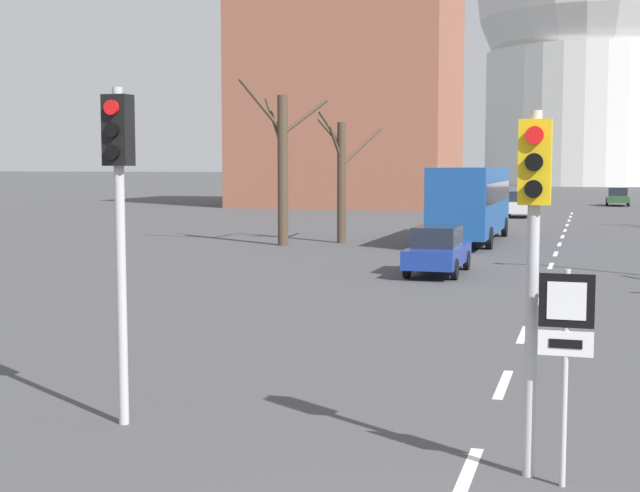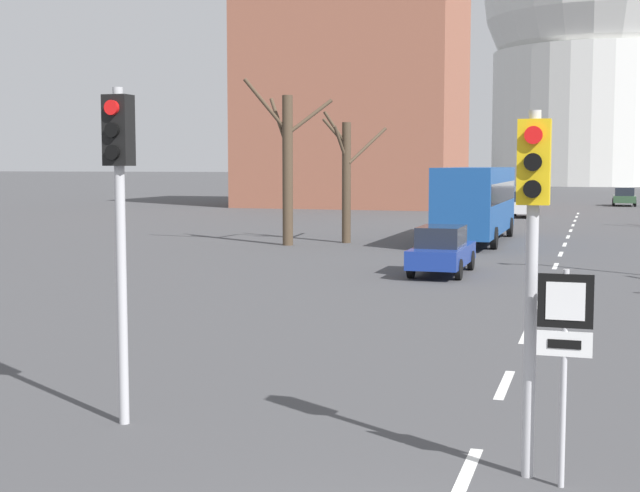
# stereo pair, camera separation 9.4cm
# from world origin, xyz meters

# --- Properties ---
(lane_stripe_0) EXTENTS (0.16, 2.00, 0.01)m
(lane_stripe_0) POSITION_xyz_m (0.00, 3.47, 0.00)
(lane_stripe_0) COLOR silver
(lane_stripe_0) RESTS_ON ground_plane
(lane_stripe_1) EXTENTS (0.16, 2.00, 0.01)m
(lane_stripe_1) POSITION_xyz_m (0.00, 7.97, 0.00)
(lane_stripe_1) COLOR silver
(lane_stripe_1) RESTS_ON ground_plane
(lane_stripe_2) EXTENTS (0.16, 2.00, 0.01)m
(lane_stripe_2) POSITION_xyz_m (0.00, 12.47, 0.00)
(lane_stripe_2) COLOR silver
(lane_stripe_2) RESTS_ON ground_plane
(lane_stripe_3) EXTENTS (0.16, 2.00, 0.01)m
(lane_stripe_3) POSITION_xyz_m (0.00, 16.97, 0.00)
(lane_stripe_3) COLOR silver
(lane_stripe_3) RESTS_ON ground_plane
(lane_stripe_4) EXTENTS (0.16, 2.00, 0.01)m
(lane_stripe_4) POSITION_xyz_m (0.00, 21.47, 0.00)
(lane_stripe_4) COLOR silver
(lane_stripe_4) RESTS_ON ground_plane
(lane_stripe_5) EXTENTS (0.16, 2.00, 0.01)m
(lane_stripe_5) POSITION_xyz_m (0.00, 25.97, 0.00)
(lane_stripe_5) COLOR silver
(lane_stripe_5) RESTS_ON ground_plane
(lane_stripe_6) EXTENTS (0.16, 2.00, 0.01)m
(lane_stripe_6) POSITION_xyz_m (0.00, 30.47, 0.00)
(lane_stripe_6) COLOR silver
(lane_stripe_6) RESTS_ON ground_plane
(lane_stripe_7) EXTENTS (0.16, 2.00, 0.01)m
(lane_stripe_7) POSITION_xyz_m (0.00, 34.97, 0.00)
(lane_stripe_7) COLOR silver
(lane_stripe_7) RESTS_ON ground_plane
(lane_stripe_8) EXTENTS (0.16, 2.00, 0.01)m
(lane_stripe_8) POSITION_xyz_m (0.00, 39.47, 0.00)
(lane_stripe_8) COLOR silver
(lane_stripe_8) RESTS_ON ground_plane
(lane_stripe_9) EXTENTS (0.16, 2.00, 0.01)m
(lane_stripe_9) POSITION_xyz_m (0.00, 43.97, 0.00)
(lane_stripe_9) COLOR silver
(lane_stripe_9) RESTS_ON ground_plane
(lane_stripe_10) EXTENTS (0.16, 2.00, 0.01)m
(lane_stripe_10) POSITION_xyz_m (0.00, 48.47, 0.00)
(lane_stripe_10) COLOR silver
(lane_stripe_10) RESTS_ON ground_plane
(lane_stripe_11) EXTENTS (0.16, 2.00, 0.01)m
(lane_stripe_11) POSITION_xyz_m (0.00, 52.97, 0.00)
(lane_stripe_11) COLOR silver
(lane_stripe_11) RESTS_ON ground_plane
(lane_stripe_12) EXTENTS (0.16, 2.00, 0.01)m
(lane_stripe_12) POSITION_xyz_m (0.00, 57.47, 0.00)
(lane_stripe_12) COLOR silver
(lane_stripe_12) RESTS_ON ground_plane
(lane_stripe_13) EXTENTS (0.16, 2.00, 0.01)m
(lane_stripe_13) POSITION_xyz_m (0.00, 61.97, 0.00)
(lane_stripe_13) COLOR silver
(lane_stripe_13) RESTS_ON ground_plane
(traffic_signal_centre_tall) EXTENTS (0.36, 0.34, 4.22)m
(traffic_signal_centre_tall) POSITION_xyz_m (0.69, 3.65, 2.96)
(traffic_signal_centre_tall) COLOR #B2B2B7
(traffic_signal_centre_tall) RESTS_ON ground_plane
(traffic_signal_near_left) EXTENTS (0.36, 0.34, 4.66)m
(traffic_signal_near_left) POSITION_xyz_m (-4.86, 4.13, 3.26)
(traffic_signal_near_left) COLOR #B2B2B7
(traffic_signal_near_left) RESTS_ON ground_plane
(route_sign_post) EXTENTS (0.60, 0.08, 2.47)m
(route_sign_post) POSITION_xyz_m (1.08, 3.40, 1.68)
(route_sign_post) COLOR #B2B2B7
(route_sign_post) RESTS_ON ground_plane
(sedan_near_left) EXTENTS (1.75, 4.11, 1.80)m
(sedan_near_left) POSITION_xyz_m (-3.39, 55.84, 0.89)
(sedan_near_left) COLOR silver
(sedan_near_left) RESTS_ON ground_plane
(sedan_near_right) EXTENTS (1.94, 4.10, 1.63)m
(sedan_near_right) POSITION_xyz_m (3.57, 75.79, 0.81)
(sedan_near_right) COLOR #2D4C33
(sedan_near_right) RESTS_ON ground_plane
(sedan_mid_centre) EXTENTS (1.71, 4.49, 1.60)m
(sedan_mid_centre) POSITION_xyz_m (-3.49, 22.43, 0.81)
(sedan_mid_centre) COLOR navy
(sedan_mid_centre) RESTS_ON ground_plane
(city_bus) EXTENTS (2.66, 10.80, 3.48)m
(city_bus) POSITION_xyz_m (-4.01, 34.98, 2.05)
(city_bus) COLOR #19478C
(city_bus) RESTS_ON ground_plane
(bare_tree_left_near) EXTENTS (2.91, 2.71, 6.07)m
(bare_tree_left_near) POSITION_xyz_m (-9.72, 32.96, 3.09)
(bare_tree_left_near) COLOR #473828
(bare_tree_left_near) RESTS_ON ground_plane
(bare_tree_left_far) EXTENTS (3.58, 2.11, 7.44)m
(bare_tree_left_far) POSITION_xyz_m (-11.91, 30.95, 3.66)
(bare_tree_left_far) COLOR #473828
(bare_tree_left_far) RESTS_ON ground_plane
(capitol_dome) EXTENTS (39.41, 39.41, 55.66)m
(capitol_dome) POSITION_xyz_m (0.00, 161.87, 27.11)
(capitol_dome) COLOR silver
(capitol_dome) RESTS_ON ground_plane
(apartment_block_left) EXTENTS (18.00, 14.00, 18.89)m
(apartment_block_left) POSITION_xyz_m (-19.09, 68.98, 9.44)
(apartment_block_left) COLOR #935642
(apartment_block_left) RESTS_ON ground_plane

